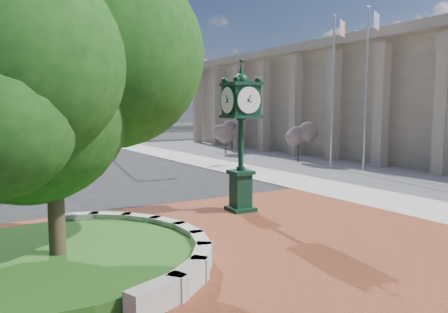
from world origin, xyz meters
TOP-DOWN VIEW (x-y plane):
  - ground at (0.00, 0.00)m, footprint 200.00×200.00m
  - plaza at (0.00, -1.00)m, footprint 12.00×12.00m
  - sidewalk at (16.00, 10.00)m, footprint 20.00×50.00m
  - planter_wall at (-2.71, -0.00)m, footprint 2.96×6.77m
  - grass_bed at (-5.00, 0.00)m, footprint 6.10×6.10m
  - civic_building at (23.60, 12.00)m, footprint 17.35×44.00m
  - overpass at (-0.22, 70.00)m, footprint 90.00×12.00m
  - tree_planter at (-5.00, 0.00)m, footprint 5.20×5.20m
  - tree_street at (-4.00, 18.00)m, footprint 4.40×4.40m
  - post_clock at (1.57, 2.59)m, footprint 1.14×1.14m
  - parked_car at (1.16, 35.11)m, footprint 2.56×4.64m
  - flagpole_a at (12.62, 9.26)m, footprint 1.34×0.71m
  - flagpole_b at (13.32, 7.34)m, footprint 1.40×0.63m
  - street_lamp_near at (3.58, 24.82)m, footprint 2.22×0.54m
  - shrub_near at (12.88, 12.57)m, footprint 1.20×1.20m
  - shrub_mid at (11.71, 20.07)m, footprint 1.20×1.20m
  - shrub_far at (13.87, 22.47)m, footprint 1.20×1.20m

SIDE VIEW (x-z plane):
  - ground at x=0.00m, z-range 0.00..0.00m
  - plaza at x=0.00m, z-range 0.00..0.04m
  - sidewalk at x=16.00m, z-range 0.00..0.04m
  - grass_bed at x=-5.00m, z-range 0.00..0.40m
  - planter_wall at x=-2.71m, z-range 0.00..0.54m
  - parked_car at x=1.16m, z-range 0.00..1.50m
  - shrub_near at x=12.88m, z-range 0.49..2.69m
  - shrub_mid at x=11.71m, z-range 0.49..2.69m
  - shrub_far at x=13.87m, z-range 0.49..2.69m
  - post_clock at x=1.57m, z-range 0.26..5.44m
  - tree_street at x=-4.00m, z-range 0.52..5.96m
  - tree_planter at x=-5.00m, z-range 0.56..6.89m
  - civic_building at x=23.60m, z-range 0.03..8.63m
  - flagpole_a at x=12.62m, z-range 0.11..9.29m
  - flagpole_b at x=13.32m, z-range 0.12..9.51m
  - street_lamp_near at x=3.58m, z-range 0.86..10.80m
  - overpass at x=-0.22m, z-range 2.79..10.29m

